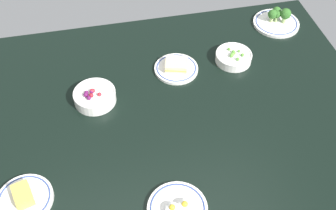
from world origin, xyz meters
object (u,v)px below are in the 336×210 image
object	(u,v)px
bowl_berries	(95,96)
plate_broccoli	(277,20)
plate_cheese	(24,198)
plate_eggs	(178,208)
bowl_peas	(234,57)
plate_sandwich	(176,67)

from	to	relation	value
bowl_berries	plate_broccoli	distance (cm)	90.80
plate_cheese	plate_eggs	bearing A→B (deg)	163.86
bowl_peas	plate_cheese	xyz separation A→B (cm)	(83.59, 48.67, -0.74)
plate_eggs	plate_broccoli	xyz separation A→B (cm)	(-65.19, -81.67, 0.89)
plate_sandwich	bowl_peas	size ratio (longest dim) A/B	1.18
bowl_peas	plate_eggs	distance (cm)	72.61
plate_cheese	plate_sandwich	bearing A→B (deg)	-140.85
bowl_peas	bowl_berries	world-z (taller)	bowl_berries
bowl_berries	plate_cheese	size ratio (longest dim) A/B	0.91
bowl_peas	plate_eggs	bearing A→B (deg)	58.45
bowl_berries	plate_cheese	world-z (taller)	bowl_berries
plate_sandwich	bowl_peas	distance (cm)	24.45
plate_sandwich	plate_eggs	world-z (taller)	plate_eggs
bowl_peas	plate_broccoli	distance (cm)	33.64
bowl_peas	plate_broccoli	size ratio (longest dim) A/B	0.72
bowl_berries	plate_eggs	world-z (taller)	bowl_berries
plate_eggs	plate_broccoli	size ratio (longest dim) A/B	0.89
bowl_berries	plate_broccoli	world-z (taller)	plate_broccoli
plate_eggs	plate_cheese	size ratio (longest dim) A/B	1.06
bowl_berries	plate_broccoli	xyz separation A→B (cm)	(-85.47, -30.63, -0.46)
plate_eggs	plate_cheese	xyz separation A→B (cm)	(45.60, -13.20, 0.16)
plate_sandwich	bowl_berries	world-z (taller)	bowl_berries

